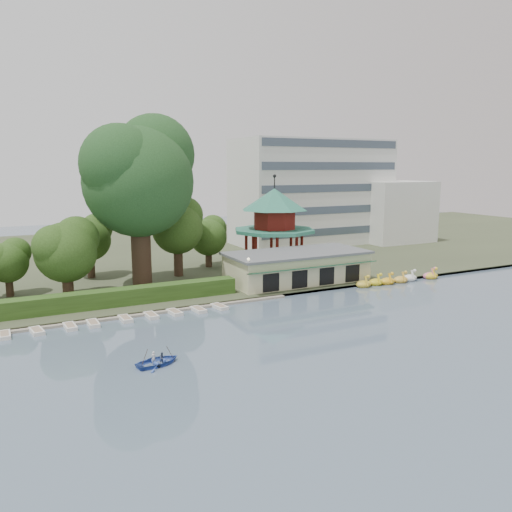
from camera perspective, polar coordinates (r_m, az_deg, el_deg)
ground_plane at (r=43.33m, az=8.39°, el=-10.53°), size 220.00×220.00×0.00m
shore at (r=89.56m, az=-10.89°, el=0.31°), size 220.00×70.00×0.40m
embankment at (r=57.61m, az=-1.48°, el=-5.02°), size 220.00×0.60×0.30m
dock at (r=53.78m, az=-13.18°, el=-6.44°), size 34.00×1.60×0.24m
boathouse at (r=65.72m, az=4.71°, el=-1.16°), size 18.60×9.39×3.90m
pavilion at (r=74.54m, az=2.10°, el=4.18°), size 12.40×12.40×13.50m
office_building at (r=99.61m, az=7.94°, el=6.89°), size 38.00×18.00×20.00m
hedge at (r=56.05m, az=-17.00°, el=-4.69°), size 30.00×2.00×1.80m
lamp_post at (r=58.99m, az=-0.87°, el=-1.47°), size 0.36×0.36×4.28m
big_tree at (r=63.07m, az=-13.22°, el=9.24°), size 14.75×13.75×21.42m
small_trees at (r=65.09m, az=-17.76°, el=1.58°), size 39.52×16.37×10.83m
swan_boats at (r=69.52m, az=16.19°, el=-2.57°), size 13.64×2.18×1.92m
moored_rowboats at (r=51.83m, az=-16.31°, el=-7.14°), size 24.60×2.61×0.36m
rowboat_with_passengers at (r=40.39m, az=-11.14°, el=-11.41°), size 5.55×4.49×2.01m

